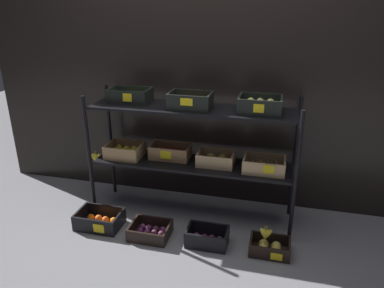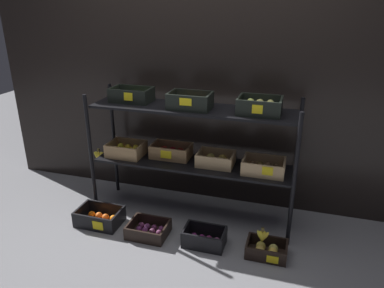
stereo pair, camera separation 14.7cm
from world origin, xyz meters
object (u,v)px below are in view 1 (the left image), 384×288
at_px(crate_ground_tangerine, 100,221).
at_px(banana_bunch_loose, 266,234).
at_px(crate_ground_center_plum, 207,238).
at_px(display_rack, 191,136).
at_px(crate_ground_plum, 150,232).
at_px(crate_ground_apple_gold, 270,247).

xyz_separation_m(crate_ground_tangerine, banana_bunch_loose, (1.36, -0.01, 0.11)).
height_order(crate_ground_tangerine, crate_ground_center_plum, same).
distance_m(display_rack, crate_ground_plum, 0.84).
bearing_deg(banana_bunch_loose, crate_ground_center_plum, -178.63).
bearing_deg(crate_ground_center_plum, display_rack, 119.55).
bearing_deg(crate_ground_apple_gold, crate_ground_tangerine, 179.57).
bearing_deg(crate_ground_center_plum, crate_ground_tangerine, 178.78).
relative_size(crate_ground_plum, banana_bunch_loose, 2.57).
bearing_deg(banana_bunch_loose, crate_ground_apple_gold, -1.95).
height_order(crate_ground_center_plum, banana_bunch_loose, banana_bunch_loose).
bearing_deg(crate_ground_plum, crate_ground_apple_gold, 1.19).
height_order(crate_ground_plum, banana_bunch_loose, banana_bunch_loose).
height_order(crate_ground_center_plum, crate_ground_apple_gold, crate_ground_center_plum).
height_order(display_rack, crate_ground_apple_gold, display_rack).
height_order(crate_ground_plum, crate_ground_apple_gold, same).
relative_size(crate_ground_tangerine, crate_ground_plum, 1.17).
bearing_deg(crate_ground_center_plum, crate_ground_plum, -178.72).
bearing_deg(display_rack, crate_ground_apple_gold, -29.00).
relative_size(display_rack, crate_ground_apple_gold, 5.96).
bearing_deg(crate_ground_plum, banana_bunch_loose, 1.33).
relative_size(display_rack, crate_ground_plum, 5.66).
bearing_deg(crate_ground_plum, crate_ground_tangerine, 176.26).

